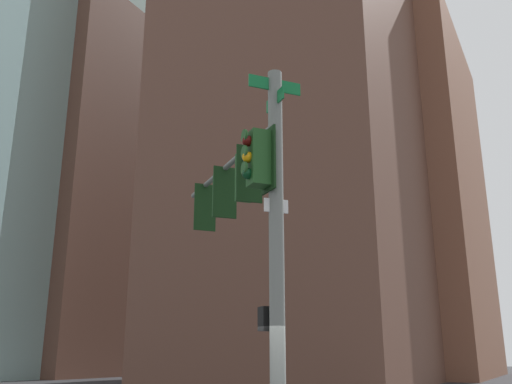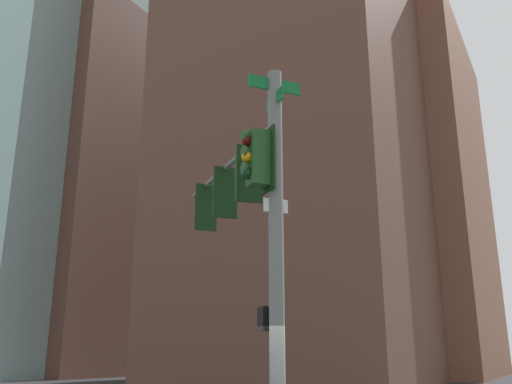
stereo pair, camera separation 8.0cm
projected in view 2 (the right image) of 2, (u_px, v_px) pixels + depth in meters
signal_pole_assembly at (246, 212)px, 10.88m from camera, size 3.84×4.38×7.08m
building_brick_nearside at (313, 70)px, 50.44m from camera, size 25.15×17.49×53.38m
building_brick_midblock at (381, 204)px, 59.71m from camera, size 21.99×19.90×34.82m
building_glass_tower at (19, 68)px, 68.38m from camera, size 22.01×32.28×71.23m
building_brick_farside at (87, 188)px, 61.21m from camera, size 16.41×14.54×38.95m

